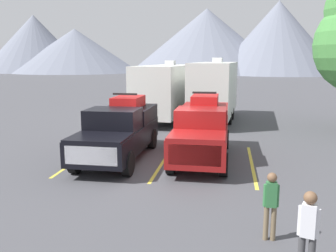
# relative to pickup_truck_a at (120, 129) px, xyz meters

# --- Properties ---
(ground_plane) EXTENTS (240.00, 240.00, 0.00)m
(ground_plane) POSITION_rel_pickup_truck_a_xyz_m (1.82, -1.09, -1.16)
(ground_plane) COLOR #47474C
(pickup_truck_a) EXTENTS (2.19, 5.83, 2.53)m
(pickup_truck_a) POSITION_rel_pickup_truck_a_xyz_m (0.00, 0.00, 0.00)
(pickup_truck_a) COLOR black
(pickup_truck_a) RESTS_ON ground
(pickup_truck_b) EXTENTS (2.11, 5.82, 2.59)m
(pickup_truck_b) POSITION_rel_pickup_truck_a_xyz_m (3.26, 0.45, 0.02)
(pickup_truck_b) COLOR maroon
(pickup_truck_b) RESTS_ON ground
(lot_stripe_a) EXTENTS (0.12, 5.50, 0.01)m
(lot_stripe_a) POSITION_rel_pickup_truck_a_xyz_m (-1.56, -0.19, -1.15)
(lot_stripe_a) COLOR gold
(lot_stripe_a) RESTS_ON ground
(lot_stripe_b) EXTENTS (0.12, 5.50, 0.01)m
(lot_stripe_b) POSITION_rel_pickup_truck_a_xyz_m (1.82, -0.19, -1.15)
(lot_stripe_b) COLOR gold
(lot_stripe_b) RESTS_ON ground
(lot_stripe_c) EXTENTS (0.12, 5.50, 0.01)m
(lot_stripe_c) POSITION_rel_pickup_truck_a_xyz_m (5.19, -0.19, -1.15)
(lot_stripe_c) COLOR gold
(lot_stripe_c) RESTS_ON ground
(camper_trailer_a) EXTENTS (3.10, 9.14, 3.81)m
(camper_trailer_a) POSITION_rel_pickup_truck_a_xyz_m (0.28, 9.38, 0.85)
(camper_trailer_a) COLOR silver
(camper_trailer_a) RESTS_ON ground
(camper_trailer_b) EXTENTS (2.90, 8.90, 3.99)m
(camper_trailer_b) POSITION_rel_pickup_truck_a_xyz_m (3.38, 9.37, 0.94)
(camper_trailer_b) COLOR silver
(camper_trailer_b) RESTS_ON ground
(person_a) EXTENTS (0.36, 0.27, 1.69)m
(person_a) POSITION_rel_pickup_truck_a_xyz_m (5.70, -7.53, -0.18)
(person_a) COLOR #3F3F42
(person_a) RESTS_ON ground
(person_b) EXTENTS (0.34, 0.21, 1.54)m
(person_b) POSITION_rel_pickup_truck_a_xyz_m (5.22, -6.08, -0.27)
(person_b) COLOR #726047
(person_b) RESTS_ON ground
(mountain_ridge) EXTENTS (138.94, 49.14, 17.88)m
(mountain_ridge) POSITION_rel_pickup_truck_a_xyz_m (5.67, 86.49, 6.69)
(mountain_ridge) COLOR slate
(mountain_ridge) RESTS_ON ground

